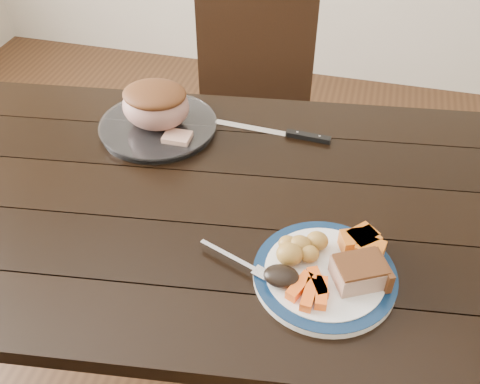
% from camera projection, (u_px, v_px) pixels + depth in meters
% --- Properties ---
extents(ground, '(4.00, 4.00, 0.00)m').
position_uv_depth(ground, '(218.00, 367.00, 1.75)').
color(ground, '#472B16').
rests_on(ground, ground).
extents(dining_table, '(1.71, 1.11, 0.75)m').
position_uv_depth(dining_table, '(211.00, 225.00, 1.31)').
color(dining_table, black).
rests_on(dining_table, ground).
extents(chair_far, '(0.54, 0.55, 0.93)m').
position_uv_depth(chair_far, '(258.00, 110.00, 1.94)').
color(chair_far, black).
rests_on(chair_far, ground).
extents(dinner_plate, '(0.29, 0.29, 0.02)m').
position_uv_depth(dinner_plate, '(324.00, 275.00, 1.06)').
color(dinner_plate, white).
rests_on(dinner_plate, dining_table).
extents(plate_rim, '(0.29, 0.29, 0.02)m').
position_uv_depth(plate_rim, '(325.00, 272.00, 1.06)').
color(plate_rim, '#0D2342').
rests_on(plate_rim, dinner_plate).
extents(serving_platter, '(0.31, 0.31, 0.02)m').
position_uv_depth(serving_platter, '(158.00, 127.00, 1.45)').
color(serving_platter, white).
rests_on(serving_platter, dining_table).
extents(pork_slice, '(0.12, 0.11, 0.04)m').
position_uv_depth(pork_slice, '(359.00, 272.00, 1.03)').
color(pork_slice, tan).
rests_on(pork_slice, dinner_plate).
extents(roasted_potatoes, '(0.10, 0.10, 0.05)m').
position_uv_depth(roasted_potatoes, '(300.00, 248.00, 1.07)').
color(roasted_potatoes, gold).
rests_on(roasted_potatoes, dinner_plate).
extents(carrot_batons, '(0.08, 0.10, 0.02)m').
position_uv_depth(carrot_batons, '(312.00, 289.00, 1.01)').
color(carrot_batons, '#FD5D15').
rests_on(carrot_batons, dinner_plate).
extents(pumpkin_wedges, '(0.10, 0.09, 0.04)m').
position_uv_depth(pumpkin_wedges, '(362.00, 243.00, 1.09)').
color(pumpkin_wedges, orange).
rests_on(pumpkin_wedges, dinner_plate).
extents(dark_mushroom, '(0.07, 0.05, 0.03)m').
position_uv_depth(dark_mushroom, '(282.00, 276.00, 1.03)').
color(dark_mushroom, black).
rests_on(dark_mushroom, dinner_plate).
extents(fork, '(0.17, 0.08, 0.00)m').
position_uv_depth(fork, '(242.00, 263.00, 1.07)').
color(fork, silver).
rests_on(fork, dinner_plate).
extents(roast_joint, '(0.18, 0.15, 0.12)m').
position_uv_depth(roast_joint, '(156.00, 106.00, 1.41)').
color(roast_joint, '#AD7669').
rests_on(roast_joint, serving_platter).
extents(cut_slice, '(0.07, 0.06, 0.02)m').
position_uv_depth(cut_slice, '(177.00, 138.00, 1.38)').
color(cut_slice, tan).
rests_on(cut_slice, serving_platter).
extents(carving_knife, '(0.32, 0.04, 0.01)m').
position_uv_depth(carving_knife, '(294.00, 134.00, 1.43)').
color(carving_knife, silver).
rests_on(carving_knife, dining_table).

